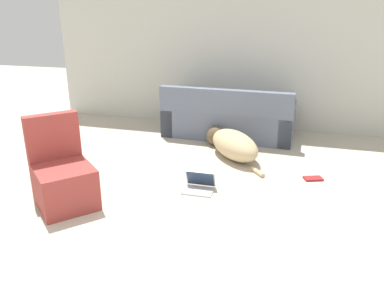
{
  "coord_description": "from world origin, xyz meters",
  "views": [
    {
      "loc": [
        1.16,
        -2.19,
        1.92
      ],
      "look_at": [
        0.05,
        1.73,
        0.49
      ],
      "focal_mm": 35.0,
      "sensor_mm": 36.0,
      "label": 1
    }
  ],
  "objects_px": {
    "laptop_open": "(199,184)",
    "book_red": "(313,179)",
    "dog": "(232,144)",
    "couch": "(228,120)",
    "side_chair": "(63,177)",
    "cat": "(80,161)"
  },
  "relations": [
    {
      "from": "laptop_open",
      "to": "couch",
      "type": "bearing_deg",
      "value": 90.85
    },
    {
      "from": "laptop_open",
      "to": "book_red",
      "type": "xyz_separation_m",
      "value": [
        1.27,
        0.64,
        -0.06
      ]
    },
    {
      "from": "book_red",
      "to": "side_chair",
      "type": "relative_size",
      "value": 0.27
    },
    {
      "from": "dog",
      "to": "cat",
      "type": "xyz_separation_m",
      "value": [
        -1.88,
        -0.89,
        -0.12
      ]
    },
    {
      "from": "dog",
      "to": "cat",
      "type": "height_order",
      "value": "dog"
    },
    {
      "from": "couch",
      "to": "cat",
      "type": "xyz_separation_m",
      "value": [
        -1.66,
        -1.78,
        -0.22
      ]
    },
    {
      "from": "laptop_open",
      "to": "side_chair",
      "type": "xyz_separation_m",
      "value": [
        -1.3,
        -0.69,
        0.23
      ]
    },
    {
      "from": "cat",
      "to": "couch",
      "type": "bearing_deg",
      "value": -84.74
    },
    {
      "from": "dog",
      "to": "book_red",
      "type": "relative_size",
      "value": 5.04
    },
    {
      "from": "laptop_open",
      "to": "book_red",
      "type": "distance_m",
      "value": 1.42
    },
    {
      "from": "book_red",
      "to": "dog",
      "type": "bearing_deg",
      "value": 154.62
    },
    {
      "from": "dog",
      "to": "laptop_open",
      "type": "distance_m",
      "value": 1.18
    },
    {
      "from": "dog",
      "to": "laptop_open",
      "type": "bearing_deg",
      "value": 133.21
    },
    {
      "from": "dog",
      "to": "book_red",
      "type": "height_order",
      "value": "dog"
    },
    {
      "from": "dog",
      "to": "laptop_open",
      "type": "xyz_separation_m",
      "value": [
        -0.17,
        -1.16,
        -0.11
      ]
    },
    {
      "from": "book_red",
      "to": "side_chair",
      "type": "xyz_separation_m",
      "value": [
        -2.57,
        -1.33,
        0.28
      ]
    },
    {
      "from": "dog",
      "to": "side_chair",
      "type": "distance_m",
      "value": 2.37
    },
    {
      "from": "cat",
      "to": "laptop_open",
      "type": "distance_m",
      "value": 1.73
    },
    {
      "from": "couch",
      "to": "cat",
      "type": "distance_m",
      "value": 2.44
    },
    {
      "from": "couch",
      "to": "side_chair",
      "type": "distance_m",
      "value": 3.02
    },
    {
      "from": "couch",
      "to": "dog",
      "type": "height_order",
      "value": "couch"
    },
    {
      "from": "side_chair",
      "to": "book_red",
      "type": "bearing_deg",
      "value": -20.84
    }
  ]
}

